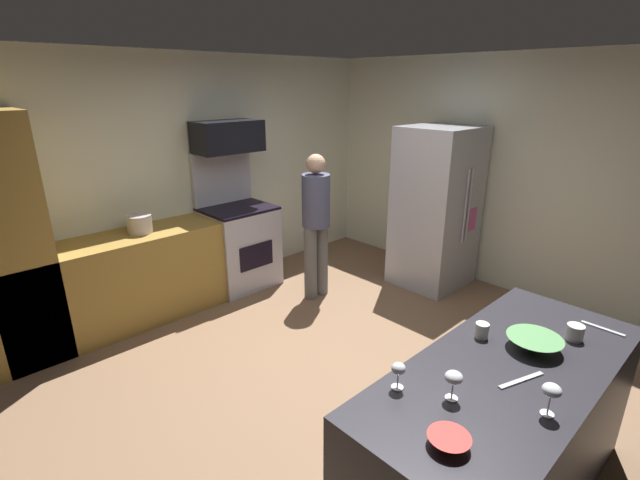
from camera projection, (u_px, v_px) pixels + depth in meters
ground_plane at (341, 365)px, 3.86m from camera, size 5.20×4.80×0.02m
wall_back at (192, 176)px, 5.02m from camera, size 5.20×0.12×2.60m
wall_right at (499, 175)px, 5.08m from camera, size 0.12×4.80×2.60m
lower_cabinet_run at (136, 278)px, 4.48m from camera, size 2.40×0.60×0.90m
cabinet_column at (4, 245)px, 3.63m from camera, size 0.60×0.60×2.10m
oven_range at (239, 243)px, 5.24m from camera, size 0.76×0.65×1.56m
microwave at (228, 137)px, 4.90m from camera, size 0.74×0.38×0.34m
refrigerator at (436, 208)px, 5.18m from camera, size 0.83×0.77×1.84m
person_cook at (316, 220)px, 4.82m from camera, size 0.31×0.30×1.60m
counter_island at (498, 436)px, 2.47m from camera, size 1.92×0.80×0.90m
mixing_bowl_large at (534, 343)px, 2.47m from camera, size 0.30×0.30×0.07m
mixing_bowl_small at (449, 441)px, 1.81m from camera, size 0.18×0.18×0.05m
wine_glass_near at (398, 370)px, 2.13m from camera, size 0.07×0.07×0.14m
wine_glass_mid at (454, 379)px, 2.05m from camera, size 0.08×0.08×0.15m
wine_glass_far at (551, 392)px, 1.95m from camera, size 0.08×0.08×0.16m
mug_coffee at (482, 330)px, 2.58m from camera, size 0.08×0.08×0.09m
mug_tea at (575, 332)px, 2.56m from camera, size 0.09×0.09×0.09m
knife_chef at (603, 329)px, 2.67m from camera, size 0.03×0.23×0.01m
knife_paring at (521, 380)px, 2.21m from camera, size 0.28×0.12×0.01m
stock_pot at (140, 224)px, 4.37m from camera, size 0.23×0.23×0.18m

